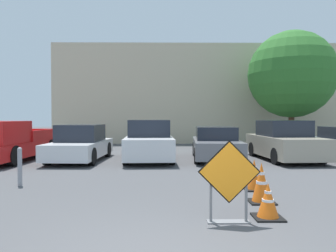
% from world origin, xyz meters
% --- Properties ---
extents(ground_plane, '(96.00, 96.00, 0.00)m').
position_xyz_m(ground_plane, '(0.00, 10.00, 0.00)').
color(ground_plane, '#4C4C4F').
extents(road_closed_sign, '(1.03, 0.20, 1.36)m').
position_xyz_m(road_closed_sign, '(1.21, 1.65, 0.73)').
color(road_closed_sign, black).
rests_on(road_closed_sign, ground_plane).
extents(traffic_cone_nearest, '(0.49, 0.49, 0.61)m').
position_xyz_m(traffic_cone_nearest, '(1.93, 1.91, 0.30)').
color(traffic_cone_nearest, black).
rests_on(traffic_cone_nearest, ground_plane).
extents(traffic_cone_second, '(0.51, 0.51, 0.81)m').
position_xyz_m(traffic_cone_second, '(2.13, 2.96, 0.40)').
color(traffic_cone_second, black).
rests_on(traffic_cone_second, ground_plane).
extents(traffic_cone_third, '(0.45, 0.45, 0.74)m').
position_xyz_m(traffic_cone_third, '(2.29, 4.09, 0.36)').
color(traffic_cone_third, black).
rests_on(traffic_cone_third, ground_plane).
extents(pickup_truck, '(2.15, 5.47, 1.60)m').
position_xyz_m(pickup_truck, '(-6.02, 9.30, 0.72)').
color(pickup_truck, red).
rests_on(pickup_truck, ground_plane).
extents(parked_car_nearest, '(1.98, 4.25, 1.45)m').
position_xyz_m(parked_car_nearest, '(-3.24, 9.53, 0.66)').
color(parked_car_nearest, silver).
rests_on(parked_car_nearest, ground_plane).
extents(parked_car_second, '(2.03, 4.35, 1.64)m').
position_xyz_m(parked_car_second, '(-0.48, 9.62, 0.75)').
color(parked_car_second, silver).
rests_on(parked_car_second, ground_plane).
extents(parked_car_third, '(2.09, 4.40, 1.35)m').
position_xyz_m(parked_car_third, '(2.29, 9.92, 0.62)').
color(parked_car_third, slate).
rests_on(parked_car_third, ground_plane).
extents(parked_car_fourth, '(2.13, 4.36, 1.62)m').
position_xyz_m(parked_car_fourth, '(5.05, 9.67, 0.73)').
color(parked_car_fourth, '#A39984').
rests_on(parked_car_fourth, ground_plane).
extents(bollard_nearest, '(0.12, 0.12, 0.98)m').
position_xyz_m(bollard_nearest, '(-3.52, 4.63, 0.52)').
color(bollard_nearest, gray).
rests_on(bollard_nearest, ground_plane).
extents(building_facade_backdrop, '(21.74, 5.00, 6.65)m').
position_xyz_m(building_facade_backdrop, '(3.60, 20.39, 3.32)').
color(building_facade_backdrop, beige).
rests_on(building_facade_backdrop, ground_plane).
extents(street_tree_behind_lot, '(4.91, 4.91, 6.64)m').
position_xyz_m(street_tree_behind_lot, '(7.38, 14.90, 4.18)').
color(street_tree_behind_lot, '#513823').
rests_on(street_tree_behind_lot, ground_plane).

